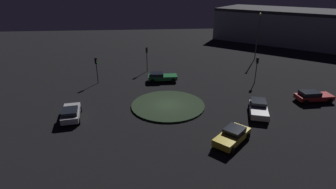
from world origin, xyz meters
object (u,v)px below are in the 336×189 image
at_px(traffic_light_southeast, 257,65).
at_px(streetlamp_southeast, 258,32).
at_px(car_silver, 71,113).
at_px(traffic_light_east, 147,54).
at_px(car_white, 258,108).
at_px(traffic_light_northeast, 96,65).
at_px(car_red, 313,96).
at_px(store_building, 301,27).
at_px(car_yellow, 232,136).
at_px(car_green, 161,77).

bearing_deg(traffic_light_southeast, streetlamp_southeast, -138.67).
distance_m(car_silver, traffic_light_east, 18.67).
xyz_separation_m(car_white, traffic_light_northeast, (12.03, 19.82, 2.02)).
relative_size(car_red, traffic_light_east, 1.10).
relative_size(car_silver, traffic_light_east, 1.08).
xyz_separation_m(car_silver, traffic_light_northeast, (11.31, -1.19, 2.04)).
bearing_deg(streetlamp_southeast, car_white, 159.04).
bearing_deg(car_silver, car_white, -100.84).
bearing_deg(store_building, car_yellow, 94.91).
bearing_deg(traffic_light_southeast, car_green, -34.66).
height_order(car_red, car_yellow, car_yellow).
height_order(car_green, traffic_light_northeast, traffic_light_northeast).
height_order(car_green, store_building, store_building).
relative_size(traffic_light_southeast, streetlamp_southeast, 0.45).
relative_size(car_white, traffic_light_northeast, 1.14).
distance_m(car_white, traffic_light_east, 21.25).
height_order(car_red, traffic_light_east, traffic_light_east).
height_order(streetlamp_southeast, store_building, streetlamp_southeast).
bearing_deg(car_red, car_silver, -177.94).
distance_m(car_silver, traffic_light_northeast, 11.55).
height_order(car_silver, car_yellow, car_yellow).
relative_size(car_silver, car_green, 1.01).
height_order(traffic_light_east, traffic_light_northeast, traffic_light_east).
xyz_separation_m(car_red, traffic_light_east, (14.26, 20.68, 2.20)).
relative_size(traffic_light_east, store_building, 0.10).
height_order(traffic_light_east, streetlamp_southeast, streetlamp_southeast).
height_order(car_green, streetlamp_southeast, streetlamp_southeast).
xyz_separation_m(car_red, store_building, (33.81, -17.19, 3.22)).
bearing_deg(car_green, car_silver, -132.81).
height_order(car_green, traffic_light_southeast, traffic_light_southeast).
distance_m(car_green, store_building, 43.59).
bearing_deg(car_silver, traffic_light_east, -36.62).
bearing_deg(car_silver, streetlamp_southeast, -62.28).
xyz_separation_m(car_yellow, streetlamp_southeast, (28.23, -13.51, 4.64)).
distance_m(car_red, traffic_light_east, 25.22).
height_order(car_silver, traffic_light_southeast, traffic_light_southeast).
height_order(traffic_light_northeast, streetlamp_southeast, streetlamp_southeast).
xyz_separation_m(car_green, car_red, (-9.11, -18.59, 0.01)).
height_order(car_yellow, car_white, car_white).
height_order(car_silver, traffic_light_east, traffic_light_east).
bearing_deg(car_green, car_yellow, -71.60).
xyz_separation_m(car_white, streetlamp_southeast, (22.81, -8.74, 4.63)).
bearing_deg(car_silver, traffic_light_southeast, -78.10).
distance_m(car_silver, car_green, 15.55).
height_order(car_silver, car_white, car_white).
relative_size(car_white, store_building, 0.11).
distance_m(car_silver, car_yellow, 17.37).
height_order(car_silver, traffic_light_northeast, traffic_light_northeast).
xyz_separation_m(car_silver, car_red, (2.15, -29.31, 0.00)).
xyz_separation_m(car_red, car_white, (-2.87, 8.30, 0.02)).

